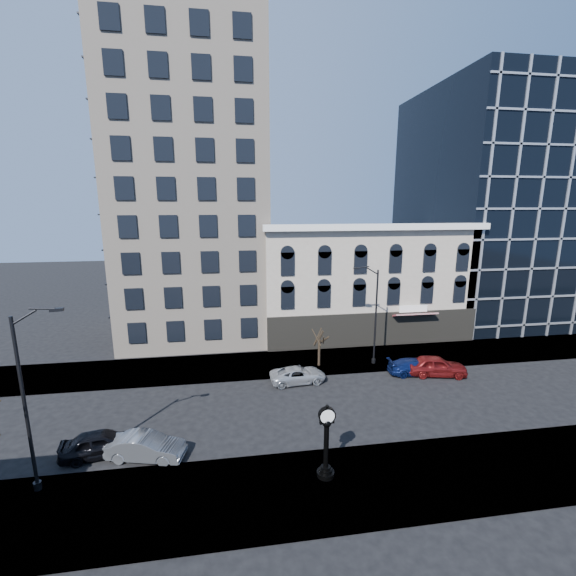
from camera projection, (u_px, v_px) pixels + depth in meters
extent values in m
plane|color=black|center=(269.00, 411.00, 27.30)|extent=(160.00, 160.00, 0.00)
cube|color=gray|center=(260.00, 365.00, 35.01)|extent=(160.00, 6.00, 0.12)
cube|color=gray|center=(285.00, 491.00, 19.56)|extent=(160.00, 6.00, 0.12)
cube|color=#C0AE9A|center=(192.00, 159.00, 40.71)|extent=(15.00, 15.00, 38.00)
cube|color=#B3A593|center=(360.00, 280.00, 43.23)|extent=(22.00, 10.00, 12.00)
cube|color=white|center=(380.00, 227.00, 36.88)|extent=(22.60, 0.80, 0.60)
cube|color=black|center=(375.00, 330.00, 39.25)|extent=(22.00, 0.30, 3.60)
cube|color=maroon|center=(415.00, 315.00, 38.96)|extent=(4.50, 1.18, 0.55)
cube|color=black|center=(499.00, 207.00, 49.28)|extent=(20.00, 20.00, 28.00)
cylinder|color=black|center=(326.00, 473.00, 20.59)|extent=(0.95, 0.95, 0.26)
cylinder|color=black|center=(326.00, 470.00, 20.54)|extent=(0.69, 0.69, 0.17)
cylinder|color=black|center=(326.00, 467.00, 20.51)|extent=(0.52, 0.52, 0.14)
cylinder|color=black|center=(326.00, 446.00, 20.23)|extent=(0.28, 0.28, 2.49)
sphere|color=black|center=(327.00, 423.00, 19.94)|extent=(0.48, 0.48, 0.48)
cube|color=black|center=(327.00, 421.00, 19.92)|extent=(0.78, 0.22, 0.22)
cylinder|color=black|center=(327.00, 415.00, 19.85)|extent=(0.91, 0.31, 0.89)
cylinder|color=white|center=(328.00, 417.00, 19.71)|extent=(0.76, 0.05, 0.76)
cylinder|color=white|center=(326.00, 414.00, 19.99)|extent=(0.76, 0.05, 0.76)
sphere|color=black|center=(327.00, 406.00, 19.74)|extent=(0.17, 0.17, 0.17)
cylinder|color=black|center=(25.00, 407.00, 18.64)|extent=(0.17, 0.17, 9.19)
cylinder|color=black|center=(38.00, 486.00, 19.57)|extent=(0.38, 0.38, 0.43)
cube|color=black|center=(60.00, 309.00, 18.20)|extent=(0.62, 0.32, 0.15)
cylinder|color=black|center=(376.00, 318.00, 34.28)|extent=(0.16, 0.16, 8.65)
cylinder|color=black|center=(373.00, 361.00, 35.16)|extent=(0.36, 0.36, 0.40)
cube|color=black|center=(357.00, 268.00, 33.17)|extent=(0.57, 0.26, 0.14)
cylinder|color=#2D2216|center=(319.00, 353.00, 34.49)|extent=(0.22, 0.22, 2.40)
imported|color=black|center=(101.00, 443.00, 22.36)|extent=(4.67, 2.57, 1.50)
imported|color=#595B60|center=(146.00, 447.00, 22.07)|extent=(4.64, 2.50, 1.45)
imported|color=#A5A8AD|center=(298.00, 375.00, 31.56)|extent=(4.76, 2.51, 1.28)
imported|color=#0C194C|center=(415.00, 367.00, 33.07)|extent=(4.74, 2.20, 1.34)
imported|color=maroon|center=(436.00, 366.00, 32.82)|extent=(5.29, 2.98, 1.70)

